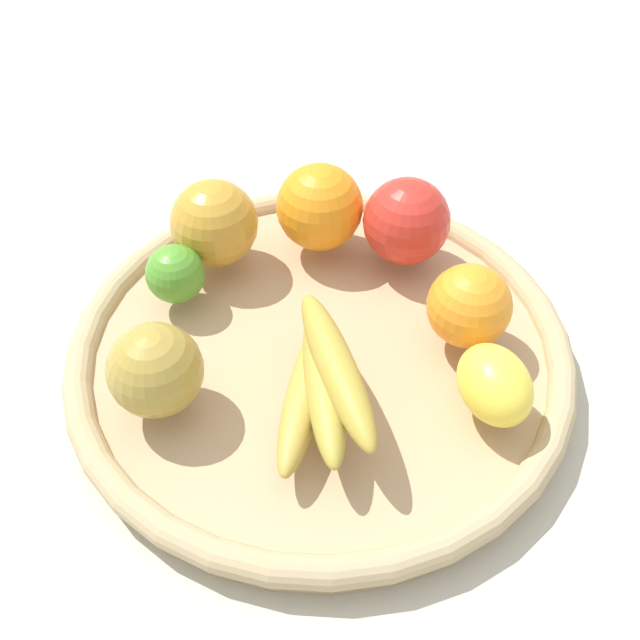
# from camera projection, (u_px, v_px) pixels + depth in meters

# --- Properties ---
(ground_plane) EXTENTS (2.40, 2.40, 0.00)m
(ground_plane) POSITION_uv_depth(u_px,v_px,m) (320.00, 365.00, 0.64)
(ground_plane) COLOR #B8B4A1
(ground_plane) RESTS_ON ground
(basket) EXTENTS (0.42, 0.42, 0.04)m
(basket) POSITION_uv_depth(u_px,v_px,m) (320.00, 351.00, 0.62)
(basket) COLOR tan
(basket) RESTS_ON ground_plane
(banana_bunch) EXTENTS (0.15, 0.15, 0.05)m
(banana_bunch) POSITION_uv_depth(u_px,v_px,m) (322.00, 379.00, 0.54)
(banana_bunch) COLOR gold
(banana_bunch) RESTS_ON basket
(apple_2) EXTENTS (0.08, 0.08, 0.08)m
(apple_2) POSITION_uv_depth(u_px,v_px,m) (214.00, 223.00, 0.65)
(apple_2) COLOR #C08A2B
(apple_2) RESTS_ON basket
(lime_0) EXTENTS (0.05, 0.05, 0.05)m
(lime_0) POSITION_uv_depth(u_px,v_px,m) (175.00, 274.00, 0.63)
(lime_0) COLOR #4D932A
(lime_0) RESTS_ON basket
(orange_0) EXTENTS (0.08, 0.08, 0.08)m
(orange_0) POSITION_uv_depth(u_px,v_px,m) (320.00, 207.00, 0.67)
(orange_0) COLOR orange
(orange_0) RESTS_ON basket
(apple_1) EXTENTS (0.10, 0.10, 0.07)m
(apple_1) POSITION_uv_depth(u_px,v_px,m) (155.00, 370.00, 0.54)
(apple_1) COLOR #A48836
(apple_1) RESTS_ON basket
(lemon_0) EXTENTS (0.09, 0.08, 0.05)m
(lemon_0) POSITION_uv_depth(u_px,v_px,m) (494.00, 385.00, 0.54)
(lemon_0) COLOR yellow
(lemon_0) RESTS_ON basket
(apple_0) EXTENTS (0.08, 0.08, 0.08)m
(apple_0) POSITION_uv_depth(u_px,v_px,m) (406.00, 221.00, 0.65)
(apple_0) COLOR red
(apple_0) RESTS_ON basket
(orange_1) EXTENTS (0.08, 0.08, 0.07)m
(orange_1) POSITION_uv_depth(u_px,v_px,m) (469.00, 306.00, 0.59)
(orange_1) COLOR orange
(orange_1) RESTS_ON basket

